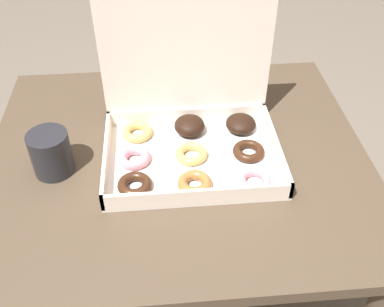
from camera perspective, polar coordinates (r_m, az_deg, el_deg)
name	(u,v)px	position (r m, az deg, el deg)	size (l,w,h in m)	color
dining_table	(179,192)	(1.17, -1.67, -4.86)	(0.91, 0.79, 0.77)	#4C3D2D
donut_box	(192,124)	(1.05, -0.05, 3.72)	(0.40, 0.30, 0.35)	silver
coffee_mug	(51,152)	(1.05, -17.50, 0.12)	(0.09, 0.09, 0.10)	#232328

